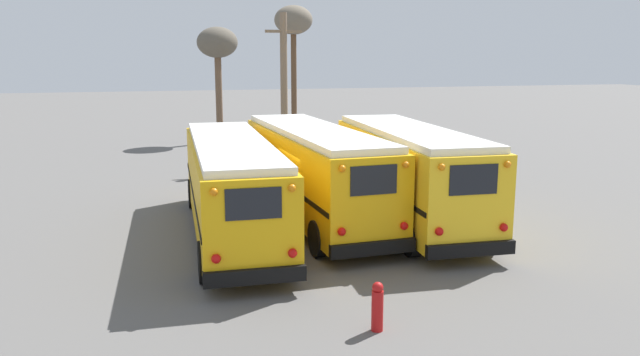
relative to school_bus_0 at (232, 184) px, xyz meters
name	(u,v)px	position (x,y,z in m)	size (l,w,h in m)	color
ground_plane	(323,229)	(2.89, -0.02, -1.63)	(160.00, 160.00, 0.00)	#5B5956
school_bus_0	(232,184)	(0.00, 0.00, 0.00)	(2.71, 10.63, 2.97)	#EAAA0F
school_bus_1	(314,170)	(2.89, 1.11, 0.07)	(2.87, 10.34, 3.12)	#EAAA0F
school_bus_2	(409,172)	(5.77, -0.05, 0.09)	(2.90, 9.55, 3.16)	yellow
utility_pole	(284,88)	(4.18, 11.83, 2.21)	(1.80, 0.35, 7.48)	#75604C
bare_tree_0	(293,25)	(6.87, 21.39, 5.69)	(2.44, 2.44, 8.56)	brown
bare_tree_1	(217,47)	(1.97, 21.16, 4.33)	(2.52, 2.52, 7.16)	brown
fire_hydrant	(377,306)	(1.92, -7.53, -1.11)	(0.24, 0.24, 1.03)	#B21414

